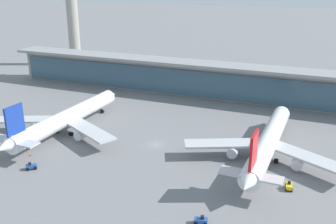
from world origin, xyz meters
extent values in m
plane|color=slate|center=(0.00, 0.00, 0.00)|extent=(1200.00, 1200.00, 0.00)
cylinder|color=white|center=(-31.51, -1.07, 5.09)|extent=(6.74, 51.01, 5.37)
cone|color=white|center=(-30.76, 26.51, 5.09)|extent=(5.39, 4.97, 5.26)
cone|color=white|center=(-32.25, -28.38, 5.62)|extent=(4.99, 6.03, 4.83)
cube|color=black|center=(-30.85, 23.43, 6.03)|extent=(4.08, 2.33, 0.65)
cube|color=#B7BABF|center=(-43.20, -5.43, 4.15)|extent=(23.51, 14.96, 0.65)
cube|color=#B7BABF|center=(-20.08, -6.05, 4.15)|extent=(23.24, 15.95, 0.65)
cylinder|color=silver|center=(-40.44, -6.05, 2.30)|extent=(3.06, 3.96, 2.96)
cylinder|color=silver|center=(-22.87, -6.52, 2.30)|extent=(3.06, 3.96, 2.96)
cube|color=#193899|center=(-32.12, -23.73, 11.93)|extent=(0.82, 6.49, 8.33)
cube|color=#B7BABF|center=(-32.15, -24.66, 5.89)|extent=(14.91, 4.47, 0.46)
cylinder|color=black|center=(-34.54, -3.77, 0.65)|extent=(1.14, 1.32, 1.30)
cylinder|color=black|center=(-28.63, -3.93, 0.65)|extent=(1.14, 1.32, 1.30)
cylinder|color=black|center=(-30.96, 19.27, 0.65)|extent=(1.14, 1.32, 1.30)
cylinder|color=white|center=(33.65, 4.31, 5.09)|extent=(6.67, 51.00, 5.37)
cone|color=white|center=(34.36, 31.89, 5.09)|extent=(5.38, 4.96, 5.26)
cone|color=white|center=(32.95, -23.00, 5.62)|extent=(4.98, 6.02, 4.83)
cube|color=black|center=(34.28, 28.82, 6.03)|extent=(4.08, 2.32, 0.65)
cube|color=#B7BABF|center=(21.97, -0.06, 4.15)|extent=(23.50, 14.99, 0.65)
cube|color=#B7BABF|center=(45.09, -0.65, 4.15)|extent=(23.25, 15.92, 0.65)
cylinder|color=silver|center=(24.73, -0.67, 2.30)|extent=(3.06, 3.96, 2.96)
cylinder|color=silver|center=(42.31, -1.12, 2.30)|extent=(3.06, 3.96, 2.96)
cube|color=red|center=(33.07, -18.35, 11.93)|extent=(0.81, 6.49, 8.33)
cube|color=#B7BABF|center=(33.05, -19.27, 5.89)|extent=(14.90, 4.45, 0.46)
cylinder|color=black|center=(30.62, 1.61, 0.65)|extent=(1.14, 1.32, 1.30)
cylinder|color=black|center=(36.54, 1.46, 0.65)|extent=(1.14, 1.32, 1.30)
cylinder|color=black|center=(34.17, 24.66, 0.65)|extent=(1.14, 1.32, 1.30)
cube|color=#234C9E|center=(25.57, -33.66, 0.90)|extent=(3.06, 2.08, 0.90)
cube|color=black|center=(25.86, -33.59, 1.70)|extent=(0.84, 0.84, 0.70)
cylinder|color=black|center=(24.77, -34.57, 0.45)|extent=(0.94, 0.47, 0.90)
cylinder|color=black|center=(24.46, -33.18, 0.45)|extent=(0.94, 0.47, 0.90)
cylinder|color=black|center=(26.37, -32.74, 0.45)|extent=(0.94, 0.47, 0.90)
cube|color=#234C9E|center=(-24.61, -27.58, 0.90)|extent=(3.09, 2.98, 0.90)
cube|color=black|center=(-24.83, -27.77, 1.70)|extent=(0.99, 0.99, 0.70)
cylinder|color=black|center=(-24.34, -26.39, 0.45)|extent=(0.86, 0.81, 0.90)
cylinder|color=black|center=(-23.40, -27.46, 0.45)|extent=(0.86, 0.81, 0.90)
cylinder|color=black|center=(-25.81, -27.69, 0.45)|extent=(0.86, 0.81, 0.90)
cylinder|color=black|center=(-24.87, -28.76, 0.45)|extent=(0.86, 0.81, 0.90)
cube|color=yellow|center=(41.35, -11.92, 0.90)|extent=(1.84, 2.97, 0.90)
cube|color=black|center=(41.32, -11.63, 1.70)|extent=(0.78, 0.78, 0.70)
cylinder|color=black|center=(42.19, -12.81, 0.45)|extent=(0.39, 0.93, 0.90)
cylinder|color=black|center=(40.77, -12.99, 0.45)|extent=(0.39, 0.93, 0.90)
cylinder|color=black|center=(41.94, -10.86, 0.45)|extent=(0.39, 0.93, 0.90)
cylinder|color=black|center=(40.52, -11.04, 0.45)|extent=(0.39, 0.93, 0.90)
cube|color=#B21E1E|center=(-36.76, -15.40, 1.20)|extent=(2.26, 2.64, 1.50)
cube|color=black|center=(-35.97, -15.57, 1.50)|extent=(0.57, 2.05, 0.70)
cube|color=silver|center=(-40.76, -14.50, 1.85)|extent=(4.99, 3.25, 2.50)
cylinder|color=black|center=(-37.30, -14.19, 0.45)|extent=(0.94, 0.47, 0.90)
cylinder|color=black|center=(-37.77, -16.25, 0.45)|extent=(0.94, 0.47, 0.90)
cylinder|color=black|center=(-41.99, -13.13, 0.45)|extent=(0.94, 0.47, 0.90)
cylinder|color=black|center=(-42.45, -15.20, 0.45)|extent=(0.94, 0.47, 0.90)
cube|color=#9E998E|center=(0.00, 55.58, 7.00)|extent=(188.06, 8.00, 14.00)
cube|color=#3D5B70|center=(0.00, 51.28, 6.30)|extent=(184.30, 0.50, 11.20)
cube|color=gray|center=(0.00, 53.58, 14.60)|extent=(191.82, 12.80, 1.20)
cylinder|color=#9E998E|center=(-91.64, 89.01, 22.59)|extent=(6.40, 6.40, 45.19)
cone|color=orange|center=(-40.01, -20.99, 0.35)|extent=(0.44, 0.44, 0.70)
cube|color=black|center=(-40.01, -20.99, 0.02)|extent=(0.62, 0.62, 0.04)
cone|color=orange|center=(-30.74, -21.04, 0.35)|extent=(0.44, 0.44, 0.70)
cube|color=black|center=(-30.74, -21.04, 0.02)|extent=(0.62, 0.62, 0.04)
camera|label=1|loc=(45.34, -100.17, 49.53)|focal=41.18mm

